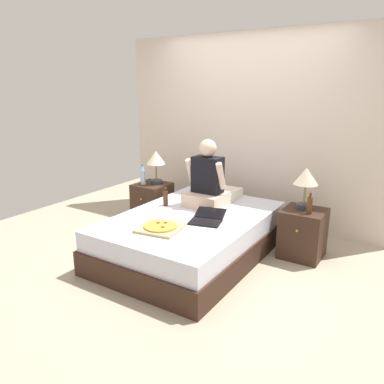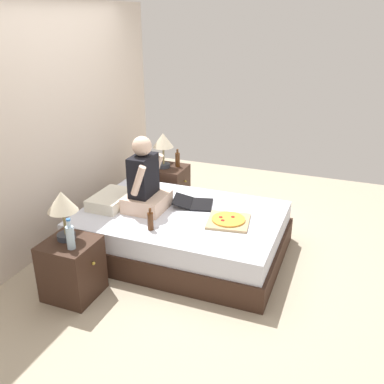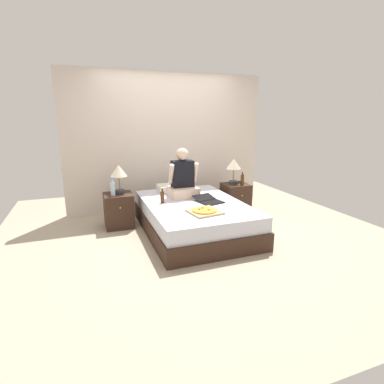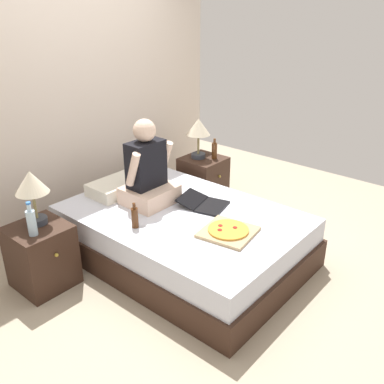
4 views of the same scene
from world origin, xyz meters
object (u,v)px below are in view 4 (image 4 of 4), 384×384
object	(u,v)px
person_seated	(148,173)
laptop	(205,204)
beer_bottle_on_bed	(135,217)
beer_bottle	(214,150)
lamp_on_left_nightstand	(31,186)
nightstand_left	(42,256)
nightstand_right	(203,180)
water_bottle	(31,222)
lamp_on_right_nightstand	(198,130)
pizza_box	(228,231)
bed	(183,236)

from	to	relation	value
person_seated	laptop	size ratio (longest dim) A/B	1.63
beer_bottle_on_bed	beer_bottle	bearing A→B (deg)	14.03
lamp_on_left_nightstand	person_seated	world-z (taller)	person_seated
lamp_on_left_nightstand	beer_bottle	xyz separation A→B (m)	(2.12, -0.15, -0.23)
nightstand_left	lamp_on_left_nightstand	xyz separation A→B (m)	(0.04, 0.05, 0.60)
lamp_on_left_nightstand	nightstand_right	bearing A→B (deg)	-1.40
lamp_on_left_nightstand	water_bottle	distance (m)	0.28
nightstand_left	nightstand_right	bearing A→B (deg)	0.00
water_bottle	beer_bottle	world-z (taller)	water_bottle
nightstand_left	lamp_on_right_nightstand	size ratio (longest dim) A/B	1.19
lamp_on_left_nightstand	pizza_box	xyz separation A→B (m)	(0.97, -1.18, -0.38)
lamp_on_right_nightstand	beer_bottle	size ratio (longest dim) A/B	1.96
lamp_on_right_nightstand	person_seated	size ratio (longest dim) A/B	0.58
lamp_on_left_nightstand	beer_bottle	size ratio (longest dim) A/B	1.96
laptop	beer_bottle_on_bed	xyz separation A→B (m)	(-0.68, 0.19, 0.07)
person_seated	beer_bottle_on_bed	world-z (taller)	person_seated
bed	lamp_on_right_nightstand	bearing A→B (deg)	33.28
bed	person_seated	bearing A→B (deg)	96.41
laptop	beer_bottle_on_bed	bearing A→B (deg)	163.99
nightstand_left	pizza_box	xyz separation A→B (m)	(1.01, -1.13, 0.21)
water_bottle	beer_bottle_on_bed	bearing A→B (deg)	-30.81
nightstand_right	lamp_on_right_nightstand	size ratio (longest dim) A/B	1.19
lamp_on_left_nightstand	water_bottle	world-z (taller)	lamp_on_left_nightstand
person_seated	lamp_on_right_nightstand	bearing A→B (deg)	14.96
lamp_on_left_nightstand	beer_bottle_on_bed	xyz separation A→B (m)	(0.55, -0.54, -0.31)
person_seated	laptop	world-z (taller)	person_seated
lamp_on_right_nightstand	beer_bottle_on_bed	world-z (taller)	lamp_on_right_nightstand
beer_bottle	pizza_box	bearing A→B (deg)	-138.10
lamp_on_right_nightstand	nightstand_right	bearing A→B (deg)	-59.07
nightstand_right	laptop	size ratio (longest dim) A/B	1.12
lamp_on_right_nightstand	beer_bottle_on_bed	distance (m)	1.59
nightstand_right	beer_bottle	bearing A→B (deg)	-54.99
bed	beer_bottle_on_bed	world-z (taller)	beer_bottle_on_bed
nightstand_left	lamp_on_left_nightstand	world-z (taller)	lamp_on_left_nightstand
bed	beer_bottle_on_bed	xyz separation A→B (m)	(-0.45, 0.12, 0.33)
lamp_on_left_nightstand	beer_bottle	world-z (taller)	lamp_on_left_nightstand
bed	person_seated	xyz separation A→B (m)	(-0.04, 0.38, 0.52)
beer_bottle	person_seated	bearing A→B (deg)	-173.47
bed	nightstand_left	size ratio (longest dim) A/B	3.89
lamp_on_left_nightstand	lamp_on_right_nightstand	distance (m)	2.02
water_bottle	pizza_box	size ratio (longest dim) A/B	0.60
nightstand_right	person_seated	size ratio (longest dim) A/B	0.69
water_bottle	laptop	size ratio (longest dim) A/B	0.58
lamp_on_left_nightstand	nightstand_right	size ratio (longest dim) A/B	0.84
person_seated	bed	bearing A→B (deg)	-83.59
nightstand_right	water_bottle	bearing A→B (deg)	-177.63
water_bottle	laptop	bearing A→B (deg)	-23.80
nightstand_left	beer_bottle_on_bed	distance (m)	0.82
bed	water_bottle	distance (m)	1.31
lamp_on_left_nightstand	person_seated	distance (m)	1.01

